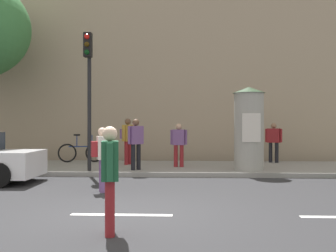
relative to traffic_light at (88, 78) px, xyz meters
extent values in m
plane|color=#2B2B2D|center=(1.91, -5.24, -3.04)|extent=(80.00, 80.00, 0.00)
cube|color=gray|center=(1.91, 1.76, -2.97)|extent=(36.00, 4.00, 0.15)
cube|color=silver|center=(1.91, -5.24, -3.04)|extent=(1.80, 0.16, 0.01)
cube|color=tan|center=(1.91, 6.76, 1.49)|extent=(36.00, 5.00, 9.06)
cylinder|color=black|center=(0.00, 0.11, -1.12)|extent=(0.12, 0.12, 3.55)
cube|color=black|center=(0.00, -0.07, 1.03)|extent=(0.24, 0.24, 0.75)
sphere|color=red|center=(0.00, -0.20, 1.27)|extent=(0.16, 0.16, 0.16)
sphere|color=#3C2906|center=(0.00, -0.20, 1.03)|extent=(0.16, 0.16, 0.16)
sphere|color=#07330F|center=(0.00, -0.20, 0.79)|extent=(0.16, 0.16, 0.16)
cylinder|color=#9E9B93|center=(5.06, 0.62, -1.66)|extent=(0.94, 0.94, 2.47)
cone|color=#334C33|center=(5.06, 0.62, -0.32)|extent=(1.04, 1.04, 0.20)
cube|color=silver|center=(5.06, 0.13, -1.54)|extent=(0.57, 0.02, 0.90)
cylinder|color=#724C84|center=(1.03, -2.77, -2.66)|extent=(0.14, 0.14, 0.77)
cylinder|color=#724C84|center=(1.09, -2.97, -2.66)|extent=(0.14, 0.14, 0.77)
cube|color=silver|center=(1.06, -2.87, -2.00)|extent=(0.36, 0.46, 0.55)
cylinder|color=silver|center=(0.98, -2.63, -2.00)|extent=(0.09, 0.09, 0.52)
cylinder|color=silver|center=(1.14, -3.11, -2.00)|extent=(0.09, 0.09, 0.52)
sphere|color=beige|center=(1.06, -2.87, -1.62)|extent=(0.21, 0.21, 0.21)
cube|color=maroon|center=(0.89, -2.93, -2.03)|extent=(0.24, 0.32, 0.36)
cylinder|color=maroon|center=(1.93, -6.37, -2.65)|extent=(0.14, 0.14, 0.79)
cylinder|color=maroon|center=(1.97, -6.59, -2.65)|extent=(0.14, 0.14, 0.79)
cube|color=#1E5938|center=(1.95, -6.48, -1.97)|extent=(0.32, 0.49, 0.56)
cylinder|color=#1E5938|center=(1.90, -6.21, -1.97)|extent=(0.09, 0.09, 0.53)
cylinder|color=#1E5938|center=(2.00, -6.75, -1.97)|extent=(0.09, 0.09, 0.53)
sphere|color=beige|center=(1.95, -6.48, -1.59)|extent=(0.21, 0.21, 0.21)
cylinder|color=black|center=(6.52, 3.10, -2.51)|extent=(0.14, 0.14, 0.77)
cylinder|color=black|center=(6.31, 3.21, -2.51)|extent=(0.14, 0.14, 0.77)
cube|color=maroon|center=(6.41, 3.15, -1.85)|extent=(0.53, 0.42, 0.54)
cylinder|color=maroon|center=(6.66, 3.03, -1.85)|extent=(0.09, 0.09, 0.52)
cylinder|color=maroon|center=(6.16, 3.28, -1.85)|extent=(0.09, 0.09, 0.52)
sphere|color=#8C664C|center=(6.41, 3.15, -1.48)|extent=(0.21, 0.21, 0.21)
cube|color=#1E5938|center=(6.49, 3.32, -1.88)|extent=(0.32, 0.27, 0.36)
cylinder|color=maroon|center=(2.89, 1.41, -2.52)|extent=(0.14, 0.14, 0.75)
cylinder|color=maroon|center=(2.69, 1.43, -2.52)|extent=(0.14, 0.14, 0.75)
cube|color=#724C84|center=(2.79, 1.42, -1.87)|extent=(0.43, 0.29, 0.53)
cylinder|color=#724C84|center=(3.04, 1.39, -1.87)|extent=(0.09, 0.09, 0.51)
cylinder|color=#724C84|center=(2.54, 1.45, -1.87)|extent=(0.09, 0.09, 0.51)
sphere|color=tan|center=(2.79, 1.42, -1.50)|extent=(0.20, 0.20, 0.20)
cylinder|color=black|center=(1.51, 0.50, -2.48)|extent=(0.14, 0.14, 0.83)
cylinder|color=black|center=(1.35, 0.35, -2.48)|extent=(0.14, 0.14, 0.83)
cube|color=#724C84|center=(1.43, 0.43, -1.77)|extent=(0.48, 0.46, 0.59)
cylinder|color=#724C84|center=(1.62, 0.60, -1.77)|extent=(0.09, 0.09, 0.56)
cylinder|color=#724C84|center=(1.24, 0.25, -1.77)|extent=(0.09, 0.09, 0.56)
sphere|color=brown|center=(1.43, 0.43, -1.37)|extent=(0.22, 0.22, 0.22)
cylinder|color=maroon|center=(0.96, 2.22, -2.47)|extent=(0.14, 0.14, 0.85)
cylinder|color=maroon|center=(0.87, 2.03, -2.47)|extent=(0.14, 0.14, 0.85)
cube|color=#B78C33|center=(0.92, 2.13, -1.74)|extent=(0.39, 0.48, 0.60)
cylinder|color=#B78C33|center=(1.02, 2.36, -1.74)|extent=(0.09, 0.09, 0.57)
cylinder|color=#B78C33|center=(0.81, 1.90, -1.74)|extent=(0.09, 0.09, 0.57)
sphere|color=brown|center=(0.92, 2.13, -1.32)|extent=(0.23, 0.23, 0.23)
cube|color=#724C84|center=(0.75, 2.20, -1.77)|extent=(0.26, 0.32, 0.36)
torus|color=black|center=(-1.56, 2.86, -2.53)|extent=(0.72, 0.19, 0.72)
torus|color=black|center=(-0.52, 3.05, -2.53)|extent=(0.72, 0.19, 0.72)
cylinder|color=navy|center=(-1.04, 2.95, -2.28)|extent=(0.94, 0.22, 0.04)
cylinder|color=navy|center=(-1.19, 2.92, -2.08)|extent=(0.04, 0.04, 0.45)
cylinder|color=navy|center=(-0.63, 3.03, -2.08)|extent=(0.04, 0.04, 0.50)
cube|color=black|center=(-1.19, 2.92, -1.83)|extent=(0.25, 0.14, 0.06)
cylinder|color=black|center=(-1.72, -0.77, -2.72)|extent=(0.65, 0.24, 0.64)
camera|label=1|loc=(3.05, -12.08, -1.47)|focal=41.87mm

